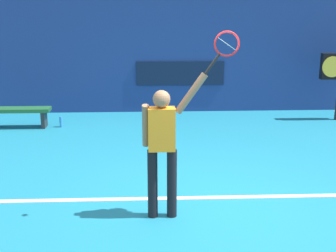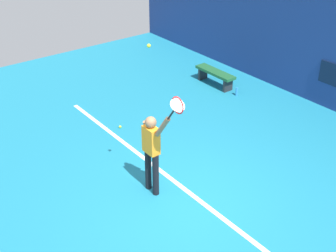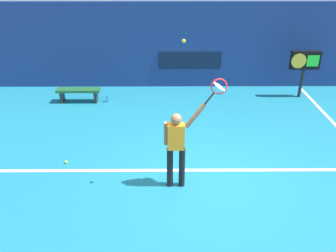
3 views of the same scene
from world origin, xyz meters
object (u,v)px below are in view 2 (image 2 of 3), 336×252
at_px(tennis_racket, 177,106).
at_px(water_bottle, 237,92).
at_px(court_bench, 215,74).
at_px(spare_ball, 120,127).
at_px(tennis_player, 152,148).
at_px(tennis_ball, 149,46).

bearing_deg(tennis_racket, water_bottle, 122.59).
xyz_separation_m(court_bench, spare_ball, (0.49, -3.67, -0.30)).
xyz_separation_m(tennis_player, tennis_ball, (0.10, -0.09, 2.10)).
distance_m(tennis_player, tennis_ball, 2.11).
distance_m(tennis_racket, water_bottle, 5.77).
bearing_deg(spare_ball, tennis_racket, -14.47).
distance_m(court_bench, water_bottle, 0.95).
relative_size(tennis_player, tennis_ball, 28.10).
xyz_separation_m(tennis_racket, water_bottle, (-2.89, 4.52, -2.10)).
distance_m(tennis_racket, court_bench, 6.21).
xyz_separation_m(tennis_ball, water_bottle, (-2.23, 4.61, -2.99)).
height_order(tennis_racket, spare_ball, tennis_racket).
relative_size(tennis_racket, water_bottle, 2.47).
xyz_separation_m(tennis_racket, spare_ball, (-3.33, 0.86, -2.19)).
bearing_deg(spare_ball, court_bench, 97.57).
bearing_deg(court_bench, tennis_player, -55.92).
distance_m(tennis_ball, court_bench, 6.24).
xyz_separation_m(tennis_ball, spare_ball, (-2.67, 0.94, -3.08)).
distance_m(tennis_player, spare_ball, 2.88).
bearing_deg(water_bottle, tennis_player, -64.72).
bearing_deg(spare_ball, water_bottle, 83.23).
relative_size(court_bench, spare_ball, 20.59).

